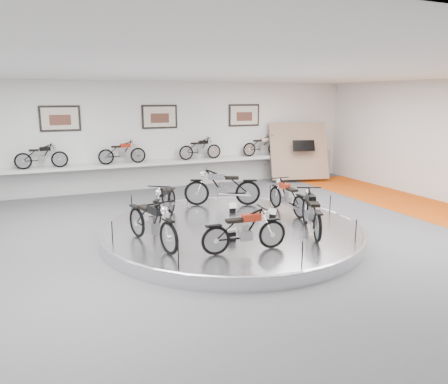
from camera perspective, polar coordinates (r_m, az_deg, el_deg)
name	(u,v)px	position (r m, az deg, el deg)	size (l,w,h in m)	color
floor	(237,241)	(10.67, 1.74, -6.39)	(16.00, 16.00, 0.00)	#505053
ceiling	(238,70)	(10.13, 1.89, 15.58)	(16.00, 16.00, 0.00)	white
wall_back	(160,135)	(16.78, -8.36, 7.32)	(16.00, 16.00, 0.00)	white
orange_carpet_strip	(441,212)	(14.77, 26.48, -2.39)	(2.40, 12.60, 0.01)	#C96009
dado_band	(161,173)	(16.95, -8.19, 2.42)	(15.68, 0.04, 1.10)	#BCBCBA
display_platform	(232,231)	(10.89, 1.08, -5.18)	(6.40, 6.40, 0.30)	silver
platform_rim	(232,227)	(10.85, 1.09, -4.57)	(6.40, 6.40, 0.10)	#B2B2BA
shelf	(163,163)	(16.61, -7.99, 3.80)	(11.00, 0.55, 0.10)	silver
poster_left	(60,119)	(16.16, -20.63, 8.97)	(1.35, 0.06, 0.88)	beige
poster_center	(160,117)	(16.70, -8.40, 9.70)	(1.35, 0.06, 0.88)	beige
poster_right	(244,115)	(17.91, 2.65, 9.98)	(1.35, 0.06, 0.88)	beige
display_panel	(299,151)	(18.30, 9.74, 5.31)	(2.40, 0.12, 2.40)	#9F7C64
shelf_bike_a	(41,158)	(16.00, -22.74, 4.15)	(1.22, 0.42, 0.73)	black
shelf_bike_b	(122,154)	(16.23, -13.16, 4.89)	(1.22, 0.42, 0.73)	maroon
shelf_bike_c	(200,150)	(17.00, -3.13, 5.51)	(1.22, 0.42, 0.73)	black
shelf_bike_d	(262,147)	(18.09, 4.97, 5.89)	(1.22, 0.42, 0.73)	#B8B9BD
bike_a	(287,196)	(12.05, 8.25, -0.55)	(1.58, 0.56, 0.93)	#AC2A16
bike_b	(222,187)	(12.73, -0.23, 0.68)	(1.89, 0.67, 1.11)	#B8B9BD
bike_c	(164,201)	(11.33, -7.79, -1.21)	(1.68, 0.59, 0.99)	black
bike_d	(152,222)	(9.42, -9.42, -3.86)	(1.78, 0.63, 1.05)	black
bike_e	(245,230)	(8.95, 2.71, -4.99)	(1.56, 0.55, 0.92)	maroon
bike_f	(312,212)	(10.38, 11.37, -2.53)	(1.72, 0.61, 1.01)	black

